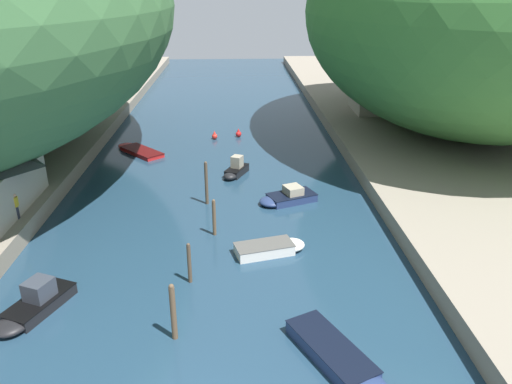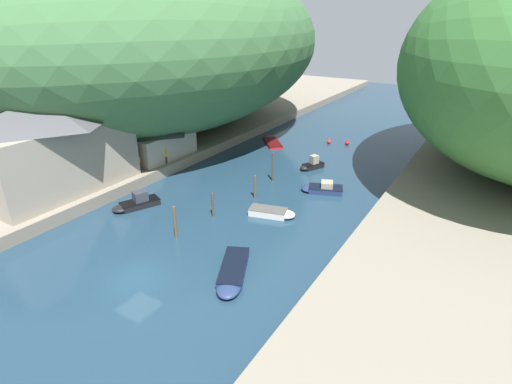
# 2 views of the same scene
# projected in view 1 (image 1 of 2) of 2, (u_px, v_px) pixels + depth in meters

# --- Properties ---
(water_surface) EXTENTS (130.00, 130.00, 0.00)m
(water_surface) POSITION_uv_depth(u_px,v_px,m) (219.00, 161.00, 44.99)
(water_surface) COLOR #1E384C
(water_surface) RESTS_ON ground
(right_bank) EXTENTS (22.00, 120.00, 1.19)m
(right_bank) POSITION_uv_depth(u_px,v_px,m) (464.00, 152.00, 45.65)
(right_bank) COLOR gray
(right_bank) RESTS_ON ground
(hillside_right) EXTENTS (30.37, 42.52, 22.22)m
(hillside_right) POSITION_uv_depth(u_px,v_px,m) (470.00, 13.00, 46.48)
(hillside_right) COLOR #387033
(hillside_right) RESTS_ON right_bank
(right_bank_cottage) EXTENTS (4.33, 6.32, 4.51)m
(right_bank_cottage) POSITION_uv_depth(u_px,v_px,m) (372.00, 91.00, 56.78)
(right_bank_cottage) COLOR gray
(right_bank_cottage) RESTS_ON right_bank
(boat_cabin_cruiser) EXTENTS (3.22, 4.75, 1.55)m
(boat_cabin_cruiser) POSITION_uv_depth(u_px,v_px,m) (33.00, 305.00, 24.20)
(boat_cabin_cruiser) COLOR black
(boat_cabin_cruiser) RESTS_ON water_surface
(boat_far_right_bank) EXTENTS (4.62, 3.26, 1.16)m
(boat_far_right_bank) POSITION_uv_depth(u_px,v_px,m) (287.00, 197.00, 36.55)
(boat_far_right_bank) COLOR navy
(boat_far_right_bank) RESTS_ON water_surface
(boat_near_quay) EXTENTS (5.36, 5.66, 0.38)m
(boat_near_quay) POSITION_uv_depth(u_px,v_px,m) (138.00, 150.00, 47.43)
(boat_near_quay) COLOR red
(boat_near_quay) RESTS_ON water_surface
(boat_open_rowboat) EXTENTS (2.39, 3.40, 1.59)m
(boat_open_rowboat) POSITION_uv_depth(u_px,v_px,m) (235.00, 170.00, 41.55)
(boat_open_rowboat) COLOR black
(boat_open_rowboat) RESTS_ON water_surface
(boat_yellow_tender) EXTENTS (4.05, 5.95, 0.63)m
(boat_yellow_tender) POSITION_uv_depth(u_px,v_px,m) (341.00, 361.00, 20.89)
(boat_yellow_tender) COLOR navy
(boat_yellow_tender) RESTS_ON water_surface
(boat_moored_right) EXTENTS (4.51, 2.56, 0.64)m
(boat_moored_right) POSITION_uv_depth(u_px,v_px,m) (273.00, 248.00, 29.75)
(boat_moored_right) COLOR silver
(boat_moored_right) RESTS_ON water_surface
(mooring_post_nearest) EXTENTS (0.26, 0.26, 2.88)m
(mooring_post_nearest) POSITION_uv_depth(u_px,v_px,m) (173.00, 312.00, 22.13)
(mooring_post_nearest) COLOR brown
(mooring_post_nearest) RESTS_ON water_surface
(mooring_post_second) EXTENTS (0.21, 0.21, 2.36)m
(mooring_post_second) POSITION_uv_depth(u_px,v_px,m) (189.00, 263.00, 26.48)
(mooring_post_second) COLOR #4C3D2D
(mooring_post_second) RESTS_ON water_surface
(mooring_post_middle) EXTENTS (0.23, 0.23, 2.47)m
(mooring_post_middle) POSITION_uv_depth(u_px,v_px,m) (214.00, 217.00, 31.49)
(mooring_post_middle) COLOR brown
(mooring_post_middle) RESTS_ON water_surface
(mooring_post_fourth) EXTENTS (0.24, 0.24, 3.27)m
(mooring_post_fourth) POSITION_uv_depth(u_px,v_px,m) (206.00, 183.00, 35.79)
(mooring_post_fourth) COLOR #4C3D2D
(mooring_post_fourth) RESTS_ON water_surface
(channel_buoy_near) EXTENTS (0.57, 0.57, 0.86)m
(channel_buoy_near) POSITION_uv_depth(u_px,v_px,m) (215.00, 136.00, 51.26)
(channel_buoy_near) COLOR red
(channel_buoy_near) RESTS_ON water_surface
(channel_buoy_far) EXTENTS (0.60, 0.60, 0.90)m
(channel_buoy_far) POSITION_uv_depth(u_px,v_px,m) (238.00, 134.00, 51.99)
(channel_buoy_far) COLOR red
(channel_buoy_far) RESTS_ON water_surface
(person_on_quay) EXTENTS (0.25, 0.40, 1.69)m
(person_on_quay) POSITION_uv_depth(u_px,v_px,m) (16.00, 204.00, 31.06)
(person_on_quay) COLOR #282D3D
(person_on_quay) RESTS_ON left_bank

